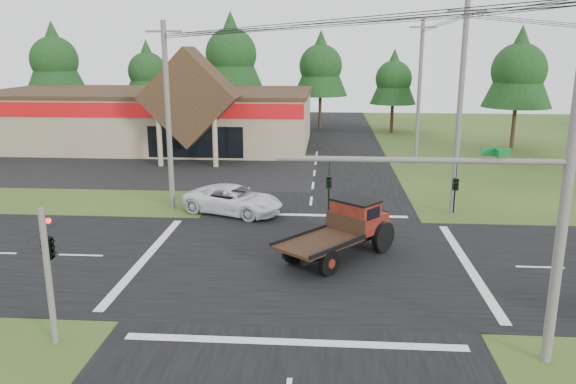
{
  "coord_description": "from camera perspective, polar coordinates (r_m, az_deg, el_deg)",
  "views": [
    {
      "loc": [
        0.94,
        -22.89,
        8.95
      ],
      "look_at": [
        -0.95,
        3.58,
        2.2
      ],
      "focal_mm": 35.0,
      "sensor_mm": 36.0,
      "label": 1
    }
  ],
  "objects": [
    {
      "name": "tree_row_c",
      "position": [
        64.82,
        -5.8,
        14.0
      ],
      "size": [
        7.28,
        7.28,
        13.13
      ],
      "color": "#332316",
      "rests_on": "ground"
    },
    {
      "name": "cvs_building",
      "position": [
        55.38,
        -13.55,
        7.49
      ],
      "size": [
        30.4,
        18.2,
        9.19
      ],
      "color": "#9B8A69",
      "rests_on": "ground"
    },
    {
      "name": "tree_row_a",
      "position": [
        70.09,
        -22.67,
        12.47
      ],
      "size": [
        6.72,
        6.72,
        12.12
      ],
      "color": "#332316",
      "rests_on": "ground"
    },
    {
      "name": "tree_row_e",
      "position": [
        63.35,
        10.69,
        11.4
      ],
      "size": [
        5.04,
        5.04,
        9.09
      ],
      "color": "#332316",
      "rests_on": "ground"
    },
    {
      "name": "road_ew",
      "position": [
        24.59,
        1.62,
        -7.05
      ],
      "size": [
        120.0,
        12.0,
        0.02
      ],
      "primitive_type": "cube",
      "color": "black",
      "rests_on": "ground"
    },
    {
      "name": "traffic_signal_mast",
      "position": [
        16.76,
        20.84,
        -2.35
      ],
      "size": [
        8.12,
        0.24,
        7.0
      ],
      "color": "#595651",
      "rests_on": "ground"
    },
    {
      "name": "traffic_signal_corner",
      "position": [
        18.52,
        -23.31,
        -3.97
      ],
      "size": [
        0.53,
        2.48,
        4.4
      ],
      "color": "#595651",
      "rests_on": "ground"
    },
    {
      "name": "utility_pole_nw",
      "position": [
        32.35,
        -12.09,
        7.64
      ],
      "size": [
        2.0,
        0.3,
        10.5
      ],
      "color": "#595651",
      "rests_on": "ground"
    },
    {
      "name": "utility_pole_n",
      "position": [
        45.55,
        13.19,
        9.86
      ],
      "size": [
        2.0,
        0.3,
        11.2
      ],
      "color": "#595651",
      "rests_on": "ground"
    },
    {
      "name": "road_ns",
      "position": [
        24.59,
        1.62,
        -7.05
      ],
      "size": [
        12.0,
        120.0,
        0.02
      ],
      "primitive_type": "cube",
      "color": "black",
      "rests_on": "ground"
    },
    {
      "name": "ground",
      "position": [
        24.59,
        1.62,
        -7.08
      ],
      "size": [
        120.0,
        120.0,
        0.0
      ],
      "primitive_type": "plane",
      "color": "#2C4619",
      "rests_on": "ground"
    },
    {
      "name": "white_pickup",
      "position": [
        31.6,
        -5.56,
        -0.78
      ],
      "size": [
        6.16,
        4.42,
        1.56
      ],
      "primitive_type": "imported",
      "rotation": [
        0.0,
        0.0,
        1.2
      ],
      "color": "white",
      "rests_on": "ground"
    },
    {
      "name": "parking_apron",
      "position": [
        45.36,
        -15.25,
        2.41
      ],
      "size": [
        28.0,
        14.0,
        0.02
      ],
      "primitive_type": "cube",
      "color": "black",
      "rests_on": "ground"
    },
    {
      "name": "tree_side_ne",
      "position": [
        55.59,
        22.44,
        11.61
      ],
      "size": [
        6.16,
        6.16,
        11.11
      ],
      "color": "#332316",
      "rests_on": "ground"
    },
    {
      "name": "antique_flatbed_truck",
      "position": [
        24.61,
        5.08,
        -4.0
      ],
      "size": [
        5.62,
        6.08,
        2.51
      ],
      "primitive_type": null,
      "rotation": [
        0.0,
        0.0,
        -0.7
      ],
      "color": "#4E0B10",
      "rests_on": "ground"
    },
    {
      "name": "tree_row_d",
      "position": [
        64.91,
        3.34,
        12.86
      ],
      "size": [
        6.16,
        6.16,
        11.11
      ],
      "color": "#332316",
      "rests_on": "ground"
    },
    {
      "name": "utility_pole_ne",
      "position": [
        31.83,
        17.05,
        8.14
      ],
      "size": [
        2.0,
        0.3,
        11.5
      ],
      "color": "#595651",
      "rests_on": "ground"
    },
    {
      "name": "tree_row_b",
      "position": [
        68.22,
        -14.11,
        11.97
      ],
      "size": [
        5.6,
        5.6,
        10.1
      ],
      "color": "#332316",
      "rests_on": "ground"
    },
    {
      "name": "utility_pole_nr",
      "position": [
        17.05,
        26.62,
        1.54
      ],
      "size": [
        2.0,
        0.3,
        11.0
      ],
      "color": "#595651",
      "rests_on": "ground"
    }
  ]
}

